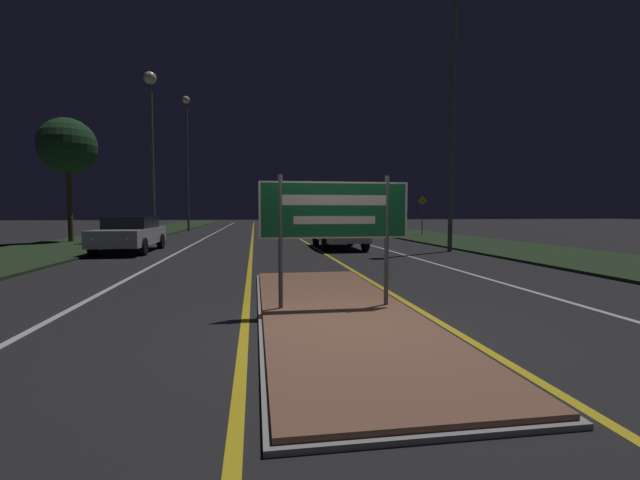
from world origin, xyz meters
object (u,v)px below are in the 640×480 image
object	(u,v)px
streetlight_right_near	(453,77)
car_receding_0	(339,231)
highway_sign	(335,215)
streetlight_left_near	(151,122)
car_approaching_0	(130,233)
car_receding_2	(328,220)
warning_sign	(422,212)
streetlight_left_far	(187,141)
car_receding_1	(350,223)

from	to	relation	value
streetlight_right_near	car_receding_0	xyz separation A→B (m)	(-4.09, 2.11, -6.04)
highway_sign	streetlight_right_near	world-z (taller)	streetlight_right_near
streetlight_left_near	streetlight_right_near	bearing A→B (deg)	-28.55
car_approaching_0	streetlight_right_near	bearing A→B (deg)	-7.65
car_receding_2	warning_sign	xyz separation A→B (m)	(3.76, -14.80, 0.85)
streetlight_left_near	warning_sign	bearing A→B (deg)	12.71
car_receding_0	warning_sign	world-z (taller)	warning_sign
streetlight_left_near	car_receding_0	world-z (taller)	streetlight_left_near
car_receding_0	highway_sign	bearing A→B (deg)	-101.59
car_approaching_0	streetlight_left_near	bearing A→B (deg)	93.18
car_receding_2	car_approaching_0	xyz separation A→B (m)	(-11.92, -23.71, 0.01)
car_receding_0	streetlight_left_near	bearing A→B (deg)	150.87
streetlight_left_far	car_receding_2	xyz separation A→B (m)	(12.50, 4.84, -6.64)
streetlight_left_near	streetlight_left_far	size ratio (longest dim) A/B	0.79
car_receding_1	warning_sign	distance (m)	5.86
streetlight_right_near	car_approaching_0	distance (m)	14.04
streetlight_right_near	car_approaching_0	world-z (taller)	streetlight_right_near
car_receding_0	car_receding_1	size ratio (longest dim) A/B	1.02
highway_sign	warning_sign	bearing A→B (deg)	64.47
streetlight_left_near	car_receding_1	xyz separation A→B (m)	(12.08, 7.91, -5.33)
streetlight_left_near	car_receding_0	distance (m)	11.36
car_receding_0	car_receding_2	bearing A→B (deg)	81.54
streetlight_left_near	streetlight_left_far	distance (m)	13.62
streetlight_left_near	streetlight_right_near	world-z (taller)	streetlight_right_near
streetlight_right_near	car_receding_1	size ratio (longest dim) A/B	2.41
streetlight_left_near	car_receding_2	xyz separation A→B (m)	(12.22, 18.40, -5.38)
streetlight_left_far	streetlight_right_near	distance (m)	24.39
car_approaching_0	warning_sign	world-z (taller)	warning_sign
streetlight_right_near	car_receding_2	xyz separation A→B (m)	(-0.63, 25.39, -6.08)
car_receding_1	car_receding_2	size ratio (longest dim) A/B	1.00
streetlight_left_far	car_approaching_0	bearing A→B (deg)	-88.25
streetlight_right_near	warning_sign	size ratio (longest dim) A/B	4.30
car_receding_1	car_approaching_0	size ratio (longest dim) A/B	0.93
car_approaching_0	warning_sign	bearing A→B (deg)	29.59
streetlight_left_far	car_approaching_0	size ratio (longest dim) A/B	2.28
streetlight_left_far	car_receding_1	size ratio (longest dim) A/B	2.45
streetlight_right_near	warning_sign	bearing A→B (deg)	73.52
highway_sign	warning_sign	world-z (taller)	warning_sign
car_receding_0	car_receding_1	xyz separation A→B (m)	(3.33, 12.79, 0.01)
highway_sign	warning_sign	xyz separation A→B (m)	(9.61, 20.11, 0.05)
streetlight_right_near	warning_sign	distance (m)	12.22
streetlight_left_near	car_receding_0	size ratio (longest dim) A/B	1.90
streetlight_left_near	streetlight_right_near	distance (m)	14.64
streetlight_left_near	streetlight_left_far	world-z (taller)	streetlight_left_far
highway_sign	car_approaching_0	size ratio (longest dim) A/B	0.49
streetlight_left_near	car_approaching_0	world-z (taller)	streetlight_left_near
car_receding_0	streetlight_left_far	bearing A→B (deg)	116.12
streetlight_left_far	streetlight_right_near	bearing A→B (deg)	-57.43
car_receding_0	warning_sign	xyz separation A→B (m)	(7.22, 8.48, 0.81)
streetlight_left_near	warning_sign	world-z (taller)	streetlight_left_near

